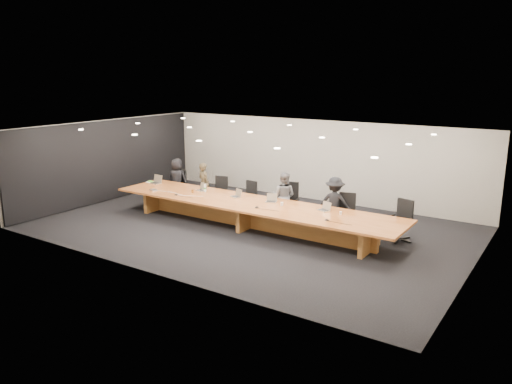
% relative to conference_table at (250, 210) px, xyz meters
% --- Properties ---
extents(ground, '(12.00, 12.00, 0.00)m').
position_rel_conference_table_xyz_m(ground, '(0.00, 0.00, -0.52)').
color(ground, black).
rests_on(ground, ground).
extents(back_wall, '(12.00, 0.02, 2.80)m').
position_rel_conference_table_xyz_m(back_wall, '(0.00, 4.00, 0.88)').
color(back_wall, beige).
rests_on(back_wall, ground).
extents(left_wall_panel, '(0.08, 7.84, 2.74)m').
position_rel_conference_table_xyz_m(left_wall_panel, '(-5.94, 0.00, 0.85)').
color(left_wall_panel, black).
rests_on(left_wall_panel, ground).
extents(conference_table, '(9.00, 1.80, 0.75)m').
position_rel_conference_table_xyz_m(conference_table, '(0.00, 0.00, 0.00)').
color(conference_table, '#964D20').
rests_on(conference_table, ground).
extents(chair_far_left, '(0.63, 0.63, 1.08)m').
position_rel_conference_table_xyz_m(chair_far_left, '(-3.91, 1.23, 0.02)').
color(chair_far_left, black).
rests_on(chair_far_left, ground).
extents(chair_left, '(0.65, 0.65, 1.06)m').
position_rel_conference_table_xyz_m(chair_left, '(-2.08, 1.24, 0.01)').
color(chair_left, black).
rests_on(chair_left, ground).
extents(chair_mid_left, '(0.59, 0.59, 1.03)m').
position_rel_conference_table_xyz_m(chair_mid_left, '(-0.97, 1.27, -0.00)').
color(chair_mid_left, black).
rests_on(chair_mid_left, ground).
extents(chair_mid_right, '(0.71, 0.71, 1.16)m').
position_rel_conference_table_xyz_m(chair_mid_right, '(0.51, 1.32, 0.06)').
color(chair_mid_right, black).
rests_on(chair_mid_right, ground).
extents(chair_right, '(0.68, 0.68, 1.11)m').
position_rel_conference_table_xyz_m(chair_right, '(2.44, 1.16, 0.04)').
color(chair_right, black).
rests_on(chair_right, ground).
extents(chair_far_right, '(0.70, 0.70, 1.13)m').
position_rel_conference_table_xyz_m(chair_far_right, '(3.95, 1.23, 0.04)').
color(chair_far_right, black).
rests_on(chair_far_right, ground).
extents(person_a, '(0.81, 0.63, 1.48)m').
position_rel_conference_table_xyz_m(person_a, '(-3.92, 1.25, 0.22)').
color(person_a, black).
rests_on(person_a, ground).
extents(person_b, '(0.62, 0.51, 1.47)m').
position_rel_conference_table_xyz_m(person_b, '(-2.64, 1.15, 0.22)').
color(person_b, '#362E1D').
rests_on(person_b, ground).
extents(person_c, '(0.82, 0.69, 1.49)m').
position_rel_conference_table_xyz_m(person_c, '(0.41, 1.19, 0.22)').
color(person_c, '#5C5D5F').
rests_on(person_c, ground).
extents(person_d, '(1.08, 0.77, 1.52)m').
position_rel_conference_table_xyz_m(person_d, '(2.06, 1.23, 0.24)').
color(person_d, black).
rests_on(person_d, ground).
extents(laptop_a, '(0.38, 0.29, 0.29)m').
position_rel_conference_table_xyz_m(laptop_a, '(-4.07, 0.33, 0.37)').
color(laptop_a, '#C4B096').
rests_on(laptop_a, conference_table).
extents(laptop_b, '(0.36, 0.29, 0.25)m').
position_rel_conference_table_xyz_m(laptop_b, '(-2.11, 0.35, 0.35)').
color(laptop_b, '#C3B795').
rests_on(laptop_b, conference_table).
extents(laptop_c, '(0.38, 0.33, 0.25)m').
position_rel_conference_table_xyz_m(laptop_c, '(-0.74, 0.29, 0.35)').
color(laptop_c, '#B9AB8D').
rests_on(laptop_c, conference_table).
extents(laptop_d, '(0.36, 0.31, 0.24)m').
position_rel_conference_table_xyz_m(laptop_d, '(0.47, 0.38, 0.35)').
color(laptop_d, tan).
rests_on(laptop_d, conference_table).
extents(laptop_e, '(0.37, 0.32, 0.24)m').
position_rel_conference_table_xyz_m(laptop_e, '(2.13, 0.38, 0.35)').
color(laptop_e, '#BFB092').
rests_on(laptop_e, conference_table).
extents(water_bottle, '(0.09, 0.09, 0.23)m').
position_rel_conference_table_xyz_m(water_bottle, '(-1.92, 0.32, 0.34)').
color(water_bottle, silver).
rests_on(water_bottle, conference_table).
extents(amber_mug, '(0.10, 0.10, 0.10)m').
position_rel_conference_table_xyz_m(amber_mug, '(-2.15, -0.00, 0.28)').
color(amber_mug, brown).
rests_on(amber_mug, conference_table).
extents(paper_cup_near, '(0.11, 0.11, 0.10)m').
position_rel_conference_table_xyz_m(paper_cup_near, '(0.93, 0.20, 0.28)').
color(paper_cup_near, white).
rests_on(paper_cup_near, conference_table).
extents(paper_cup_far, '(0.08, 0.08, 0.08)m').
position_rel_conference_table_xyz_m(paper_cup_far, '(2.67, 0.28, 0.27)').
color(paper_cup_far, white).
rests_on(paper_cup_far, conference_table).
extents(notepad, '(0.29, 0.25, 0.02)m').
position_rel_conference_table_xyz_m(notepad, '(-4.35, 0.38, 0.24)').
color(notepad, white).
rests_on(notepad, conference_table).
extents(lime_gadget, '(0.19, 0.14, 0.03)m').
position_rel_conference_table_xyz_m(lime_gadget, '(-4.35, 0.39, 0.26)').
color(lime_gadget, '#6DD538').
rests_on(lime_gadget, notepad).
extents(av_box, '(0.27, 0.23, 0.03)m').
position_rel_conference_table_xyz_m(av_box, '(-3.39, -0.44, 0.25)').
color(av_box, '#ACACB1').
rests_on(av_box, conference_table).
extents(mic_left, '(0.14, 0.14, 0.03)m').
position_rel_conference_table_xyz_m(mic_left, '(-2.40, -0.48, 0.24)').
color(mic_left, black).
rests_on(mic_left, conference_table).
extents(mic_center, '(0.14, 0.14, 0.03)m').
position_rel_conference_table_xyz_m(mic_center, '(0.45, -0.34, 0.24)').
color(mic_center, black).
rests_on(mic_center, conference_table).
extents(mic_right, '(0.15, 0.15, 0.03)m').
position_rel_conference_table_xyz_m(mic_right, '(2.59, -0.39, 0.24)').
color(mic_right, black).
rests_on(mic_right, conference_table).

